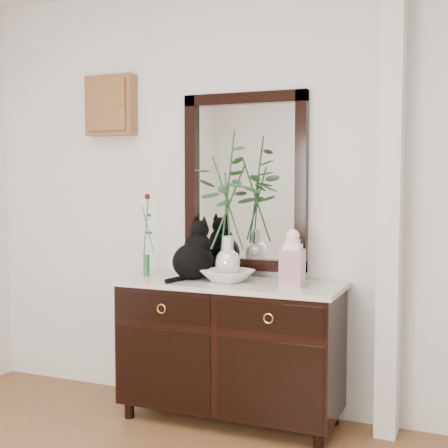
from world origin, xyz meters
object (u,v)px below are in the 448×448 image
at_px(sideboard, 230,344).
at_px(lotus_bowl, 228,276).
at_px(cat, 193,249).
at_px(ginger_jar, 292,257).

xyz_separation_m(sideboard, lotus_bowl, (-0.01, -0.01, 0.41)).
distance_m(cat, ginger_jar, 0.64).
height_order(sideboard, cat, cat).
bearing_deg(sideboard, cat, 178.62).
distance_m(lotus_bowl, ginger_jar, 0.42).
xyz_separation_m(lotus_bowl, ginger_jar, (0.40, -0.02, 0.13)).
height_order(sideboard, lotus_bowl, lotus_bowl).
relative_size(cat, ginger_jar, 1.08).
bearing_deg(lotus_bowl, ginger_jar, -2.26).
distance_m(sideboard, ginger_jar, 0.67).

